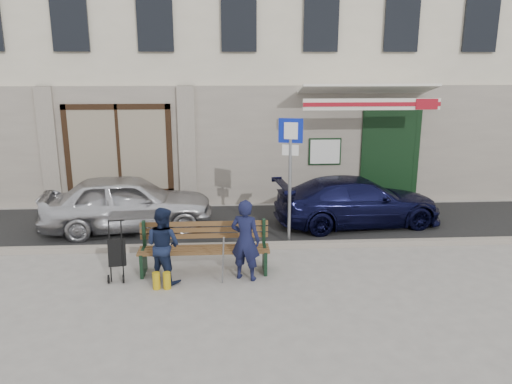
{
  "coord_description": "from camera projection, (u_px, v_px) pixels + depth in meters",
  "views": [
    {
      "loc": [
        -0.34,
        -8.32,
        3.79
      ],
      "look_at": [
        0.24,
        1.6,
        1.2
      ],
      "focal_mm": 35.0,
      "sensor_mm": 36.0,
      "label": 1
    }
  ],
  "objects": [
    {
      "name": "car_silver",
      "position": [
        128.0,
        202.0,
        11.5
      ],
      "size": [
        4.02,
        2.01,
        1.31
      ],
      "primitive_type": "imported",
      "rotation": [
        0.0,
        0.0,
        1.69
      ],
      "color": "silver",
      "rests_on": "ground"
    },
    {
      "name": "car_navy",
      "position": [
        358.0,
        201.0,
        11.9
      ],
      "size": [
        4.13,
        2.07,
        1.15
      ],
      "primitive_type": "imported",
      "rotation": [
        0.0,
        0.0,
        1.69
      ],
      "color": "black",
      "rests_on": "ground"
    },
    {
      "name": "stroller",
      "position": [
        117.0,
        254.0,
        8.92
      ],
      "size": [
        0.34,
        0.46,
        1.06
      ],
      "rotation": [
        0.0,
        0.0,
        0.16
      ],
      "color": "black",
      "rests_on": "ground"
    },
    {
      "name": "bench",
      "position": [
        202.0,
        249.0,
        9.19
      ],
      "size": [
        2.4,
        1.17,
        0.98
      ],
      "color": "brown",
      "rests_on": "ground"
    },
    {
      "name": "woman",
      "position": [
        163.0,
        245.0,
        8.76
      ],
      "size": [
        0.84,
        0.8,
        1.37
      ],
      "primitive_type": "imported",
      "rotation": [
        0.0,
        0.0,
        2.57
      ],
      "color": "#131C36",
      "rests_on": "ground"
    },
    {
      "name": "ground",
      "position": [
        248.0,
        279.0,
        9.02
      ],
      "size": [
        80.0,
        80.0,
        0.0
      ],
      "primitive_type": "plane",
      "color": "#9E9991",
      "rests_on": "ground"
    },
    {
      "name": "parking_sign",
      "position": [
        290.0,
        161.0,
        10.28
      ],
      "size": [
        0.49,
        0.15,
        2.7
      ],
      "rotation": [
        0.0,
        0.0,
        -0.25
      ],
      "color": "gray",
      "rests_on": "ground"
    },
    {
      "name": "curb",
      "position": [
        245.0,
        246.0,
        10.45
      ],
      "size": [
        60.0,
        0.18,
        0.12
      ],
      "primitive_type": "cube",
      "color": "#9E9384",
      "rests_on": "ground"
    },
    {
      "name": "man",
      "position": [
        245.0,
        240.0,
        8.83
      ],
      "size": [
        0.63,
        0.53,
        1.48
      ],
      "primitive_type": "imported",
      "rotation": [
        0.0,
        0.0,
        2.75
      ],
      "color": "#141738",
      "rests_on": "ground"
    },
    {
      "name": "building",
      "position": [
        236.0,
        24.0,
        15.93
      ],
      "size": [
        20.0,
        8.27,
        10.0
      ],
      "color": "beige",
      "rests_on": "ground"
    },
    {
      "name": "asphalt_lane",
      "position": [
        242.0,
        224.0,
        12.01
      ],
      "size": [
        60.0,
        3.2,
        0.01
      ],
      "primitive_type": "cube",
      "color": "#282828",
      "rests_on": "ground"
    }
  ]
}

